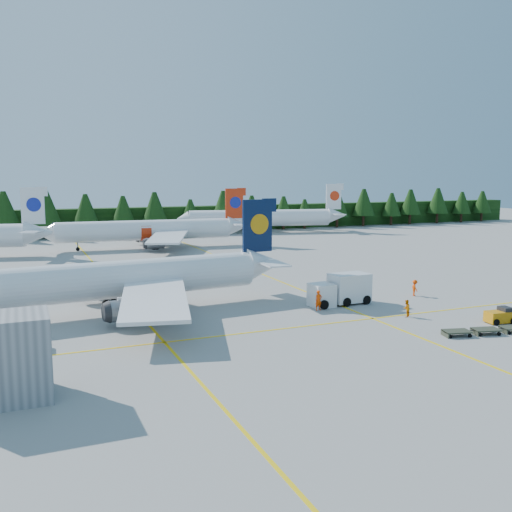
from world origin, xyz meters
name	(u,v)px	position (x,y,z in m)	size (l,w,h in m)	color
ground	(288,311)	(0.00, 0.00, 0.00)	(320.00, 320.00, 0.00)	gray
taxi_stripe_a	(114,285)	(-14.00, 20.00, 0.01)	(0.25, 120.00, 0.01)	yellow
taxi_stripe_b	(263,275)	(6.00, 20.00, 0.01)	(0.25, 120.00, 0.01)	yellow
taxi_stripe_cross	(317,325)	(0.00, -6.00, 0.01)	(80.00, 0.25, 0.01)	yellow
treeline_hedge	(132,221)	(0.00, 82.00, 3.00)	(220.00, 4.00, 6.00)	black
airliner_navy	(95,282)	(-17.95, 5.44, 3.25)	(37.16, 30.46, 10.81)	silver
airliner_red	(142,231)	(-3.45, 54.44, 3.27)	(37.43, 30.72, 10.88)	silver
airliner_far_right	(255,218)	(26.66, 72.22, 3.56)	(38.60, 10.94, 11.34)	silver
service_truck	(340,290)	(6.20, 0.37, 1.57)	(6.70, 2.73, 3.18)	silver
baggage_tug	(500,316)	(15.91, -11.83, 0.67)	(2.69, 1.65, 1.37)	orange
crew_a	(319,300)	(2.92, -1.05, 1.01)	(0.73, 0.48, 2.01)	#FF4505
crew_b	(406,308)	(9.34, -6.68, 0.83)	(0.81, 0.63, 1.66)	orange
crew_c	(415,288)	(16.20, 0.80, 0.91)	(0.75, 0.51, 1.82)	#F94405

